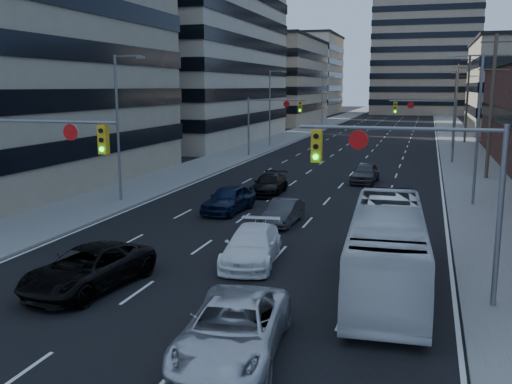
{
  "coord_description": "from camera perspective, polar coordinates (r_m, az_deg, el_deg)",
  "views": [
    {
      "loc": [
        7.68,
        -11.02,
        7.14
      ],
      "look_at": [
        0.0,
        14.46,
        2.2
      ],
      "focal_mm": 40.0,
      "sensor_mm": 36.0,
      "label": 1
    }
  ],
  "objects": [
    {
      "name": "bg_block_left",
      "position": [
        155.2,
        3.55,
        11.55
      ],
      "size": [
        24.0,
        24.0,
        20.0
      ],
      "primitive_type": "cube",
      "color": "#ADA089",
      "rests_on": "ground"
    },
    {
      "name": "utility_pole_midblock",
      "position": [
        77.16,
        20.38,
        8.86
      ],
      "size": [
        2.2,
        0.28,
        11.0
      ],
      "color": "#4C3D2D",
      "rests_on": "ground"
    },
    {
      "name": "sedan_blue",
      "position": [
        32.8,
        -2.72,
        -0.67
      ],
      "size": [
        2.27,
        4.74,
        1.56
      ],
      "primitive_type": "imported",
      "rotation": [
        0.0,
        0.0,
        -0.09
      ],
      "color": "black",
      "rests_on": "ground"
    },
    {
      "name": "sidewalk_left",
      "position": [
        142.49,
        9.09,
        7.54
      ],
      "size": [
        5.0,
        300.0,
        0.15
      ],
      "primitive_type": "cube",
      "color": "slate",
      "rests_on": "ground"
    },
    {
      "name": "sedan_grey_center",
      "position": [
        29.98,
        2.76,
        -2.02
      ],
      "size": [
        1.52,
        3.95,
        1.29
      ],
      "primitive_type": "imported",
      "rotation": [
        0.0,
        0.0,
        -0.04
      ],
      "color": "#323235",
      "rests_on": "ground"
    },
    {
      "name": "utility_pole_distant",
      "position": [
        107.12,
        19.45,
        9.2
      ],
      "size": [
        2.2,
        0.28,
        11.0
      ],
      "color": "#4C3D2D",
      "rests_on": "ground"
    },
    {
      "name": "apartment_tower",
      "position": [
        162.5,
        16.85,
        17.81
      ],
      "size": [
        26.0,
        26.0,
        58.0
      ],
      "primitive_type": "cube",
      "color": "gray",
      "rests_on": "ground"
    },
    {
      "name": "road_surface",
      "position": [
        141.41,
        13.75,
        7.33
      ],
      "size": [
        18.0,
        300.0,
        0.02
      ],
      "primitive_type": "cube",
      "color": "black",
      "rests_on": "ground"
    },
    {
      "name": "streetlight_right_near",
      "position": [
        36.18,
        21.1,
        6.51
      ],
      "size": [
        2.03,
        0.22,
        9.0
      ],
      "color": "slate",
      "rests_on": "ground"
    },
    {
      "name": "white_van",
      "position": [
        23.43,
        -0.42,
        -5.37
      ],
      "size": [
        2.65,
        5.23,
        1.46
      ],
      "primitive_type": "imported",
      "rotation": [
        0.0,
        0.0,
        0.13
      ],
      "color": "white",
      "rests_on": "ground"
    },
    {
      "name": "streetlight_left_far",
      "position": [
        102.63,
        6.74,
        9.28
      ],
      "size": [
        2.03,
        0.22,
        9.0
      ],
      "color": "slate",
      "rests_on": "ground"
    },
    {
      "name": "streetlight_left_near",
      "position": [
        35.93,
        -13.46,
        6.9
      ],
      "size": [
        2.03,
        0.22,
        9.0
      ],
      "color": "slate",
      "rests_on": "ground"
    },
    {
      "name": "sedan_black_far",
      "position": [
        38.28,
        1.31,
        0.78
      ],
      "size": [
        1.99,
        4.65,
        1.34
      ],
      "primitive_type": "imported",
      "rotation": [
        0.0,
        0.0,
        0.03
      ],
      "color": "black",
      "rests_on": "ground"
    },
    {
      "name": "black_pickup",
      "position": [
        21.33,
        -16.42,
        -7.35
      ],
      "size": [
        3.22,
        5.72,
        1.51
      ],
      "primitive_type": "imported",
      "rotation": [
        0.0,
        0.0,
        -0.14
      ],
      "color": "black",
      "rests_on": "ground"
    },
    {
      "name": "transit_bus",
      "position": [
        20.93,
        12.98,
        -5.43
      ],
      "size": [
        3.14,
        10.81,
        2.97
      ],
      "primitive_type": "imported",
      "rotation": [
        0.0,
        0.0,
        0.06
      ],
      "color": "silver",
      "rests_on": "ground"
    },
    {
      "name": "sedan_grey_right",
      "position": [
        43.58,
        10.86,
        1.9
      ],
      "size": [
        1.99,
        4.51,
        1.51
      ],
      "primitive_type": "imported",
      "rotation": [
        0.0,
        0.0,
        -0.05
      ],
      "color": "#393A3C",
      "rests_on": "ground"
    },
    {
      "name": "silver_suv",
      "position": [
        15.64,
        -2.32,
        -13.53
      ],
      "size": [
        3.12,
        5.76,
        1.53
      ],
      "primitive_type": "imported",
      "rotation": [
        0.0,
        0.0,
        0.11
      ],
      "color": "silver",
      "rests_on": "ground"
    },
    {
      "name": "office_left_far",
      "position": [
        115.45,
        0.86,
        10.94
      ],
      "size": [
        20.0,
        30.0,
        16.0
      ],
      "primitive_type": "cube",
      "color": "gray",
      "rests_on": "ground"
    },
    {
      "name": "utility_pole_block",
      "position": [
        47.25,
        22.48,
        8.07
      ],
      "size": [
        2.2,
        0.28,
        11.0
      ],
      "color": "#4C3D2D",
      "rests_on": "ground"
    },
    {
      "name": "sidewalk_right",
      "position": [
        141.25,
        18.45,
        7.11
      ],
      "size": [
        5.0,
        300.0,
        0.15
      ],
      "primitive_type": "cube",
      "color": "slate",
      "rests_on": "ground"
    },
    {
      "name": "streetlight_right_far",
      "position": [
        71.1,
        19.11,
        8.26
      ],
      "size": [
        2.03,
        0.22,
        9.0
      ],
      "color": "slate",
      "rests_on": "ground"
    },
    {
      "name": "office_left_mid",
      "position": [
        79.33,
        -9.57,
        15.33
      ],
      "size": [
        26.0,
        34.0,
        28.0
      ],
      "primitive_type": "cube",
      "color": "#ADA089",
      "rests_on": "ground"
    },
    {
      "name": "streetlight_left_mid",
      "position": [
        68.47,
        1.52,
        8.76
      ],
      "size": [
        2.03,
        0.22,
        9.0
      ],
      "color": "slate",
      "rests_on": "ground"
    },
    {
      "name": "signal_far_right",
      "position": [
        56.09,
        16.89,
        7.16
      ],
      "size": [
        6.09,
        0.33,
        6.0
      ],
      "color": "slate",
      "rests_on": "ground"
    },
    {
      "name": "signal_near_right",
      "position": [
        19.22,
        15.91,
        1.7
      ],
      "size": [
        6.59,
        0.33,
        6.0
      ],
      "color": "slate",
      "rests_on": "ground"
    },
    {
      "name": "signal_far_left",
      "position": [
        58.15,
        1.44,
        7.71
      ],
      "size": [
        6.09,
        0.33,
        6.0
      ],
      "color": "slate",
      "rests_on": "ground"
    },
    {
      "name": "signal_near_left",
      "position": [
        24.47,
        -21.63,
        3.17
      ],
      "size": [
        6.59,
        0.33,
        6.0
      ],
      "color": "slate",
      "rests_on": "ground"
    }
  ]
}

